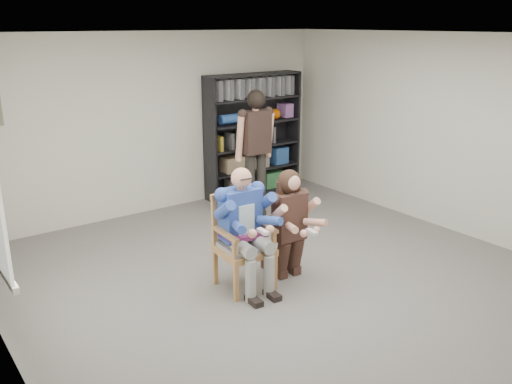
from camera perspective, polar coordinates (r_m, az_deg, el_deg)
room_shell at (r=5.81m, az=5.09°, el=2.20°), size 6.00×7.00×2.80m
floor at (r=6.33m, az=4.75°, el=-10.12°), size 6.00×7.00×0.01m
armchair at (r=6.13m, az=-1.23°, el=-5.35°), size 0.68×0.66×1.10m
seated_man at (r=6.07m, az=-1.24°, el=-3.92°), size 0.67×0.89×1.42m
kneeling_woman at (r=6.33m, az=3.70°, el=-3.61°), size 0.61×0.91×1.30m
bookshelf at (r=9.43m, az=-0.28°, el=6.01°), size 1.80×0.38×2.10m
standing_man at (r=8.27m, az=-0.03°, el=3.86°), size 0.62×0.36×1.95m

